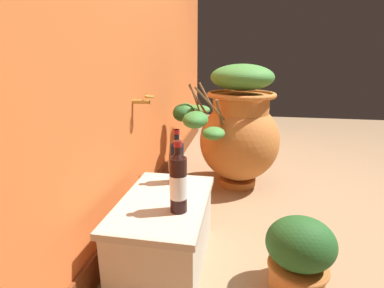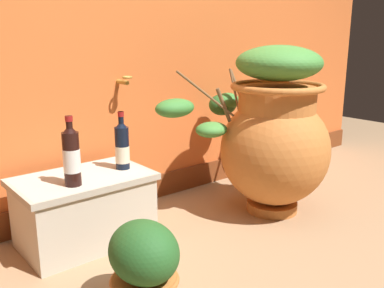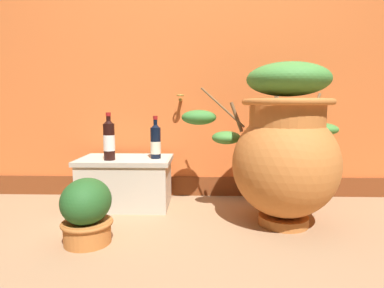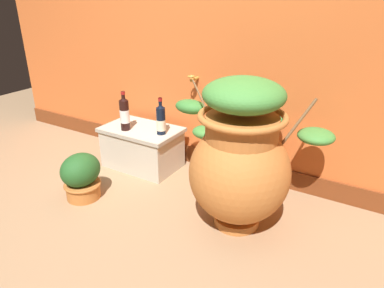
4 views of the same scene
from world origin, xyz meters
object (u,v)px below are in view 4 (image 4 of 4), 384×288
object	(u,v)px
terracotta_urn	(241,157)
wine_bottle_middle	(161,120)
potted_shrub	(81,176)
wine_bottle_left	(125,113)

from	to	relation	value
terracotta_urn	wine_bottle_middle	xyz separation A→B (m)	(-0.79, 0.29, -0.00)
wine_bottle_middle	potted_shrub	distance (m)	0.71
wine_bottle_left	wine_bottle_middle	bearing A→B (deg)	13.94
wine_bottle_left	wine_bottle_middle	distance (m)	0.30
terracotta_urn	wine_bottle_left	xyz separation A→B (m)	(-1.08, 0.22, 0.02)
wine_bottle_left	wine_bottle_middle	xyz separation A→B (m)	(0.30, 0.07, -0.02)
terracotta_urn	wine_bottle_middle	distance (m)	0.84
wine_bottle_left	terracotta_urn	bearing A→B (deg)	-11.28
wine_bottle_middle	potted_shrub	xyz separation A→B (m)	(-0.27, -0.59, -0.28)
potted_shrub	wine_bottle_middle	bearing A→B (deg)	65.60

